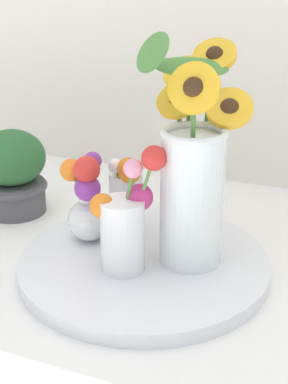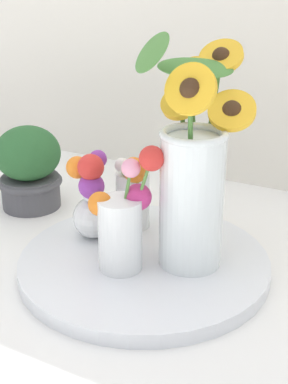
{
  "view_description": "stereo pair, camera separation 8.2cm",
  "coord_description": "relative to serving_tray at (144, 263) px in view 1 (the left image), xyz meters",
  "views": [
    {
      "loc": [
        0.27,
        -0.6,
        0.45
      ],
      "look_at": [
        -0.01,
        0.11,
        0.14
      ],
      "focal_mm": 50.0,
      "sensor_mm": 36.0,
      "label": 1
    },
    {
      "loc": [
        0.34,
        -0.56,
        0.45
      ],
      "look_at": [
        -0.01,
        0.11,
        0.14
      ],
      "focal_mm": 50.0,
      "sensor_mm": 36.0,
      "label": 2
    }
  ],
  "objects": [
    {
      "name": "ground_plane",
      "position": [
        0.01,
        -0.11,
        -0.01
      ],
      "size": [
        6.0,
        6.0,
        0.0
      ],
      "primitive_type": "plane",
      "color": "white"
    },
    {
      "name": "vase_small_center",
      "position": [
        -0.01,
        -0.04,
        0.09
      ],
      "size": [
        0.11,
        0.08,
        0.2
      ],
      "color": "white",
      "rests_on": "serving_tray"
    },
    {
      "name": "mason_jar_sunflowers",
      "position": [
        0.07,
        0.03,
        0.15
      ],
      "size": [
        0.18,
        0.2,
        0.36
      ],
      "color": "silver",
      "rests_on": "serving_tray"
    },
    {
      "name": "vase_bulb_right",
      "position": [
        -0.11,
        0.02,
        0.08
      ],
      "size": [
        0.08,
        0.07,
        0.16
      ],
      "color": "white",
      "rests_on": "serving_tray"
    },
    {
      "name": "potted_plant",
      "position": [
        -0.32,
        0.11,
        0.07
      ],
      "size": [
        0.13,
        0.13,
        0.17
      ],
      "color": "#4C4C51",
      "rests_on": "ground_plane"
    },
    {
      "name": "vase_small_back",
      "position": [
        -0.07,
        0.09,
        0.08
      ],
      "size": [
        0.07,
        0.07,
        0.14
      ],
      "color": "white",
      "rests_on": "serving_tray"
    },
    {
      "name": "serving_tray",
      "position": [
        0.0,
        0.0,
        0.0
      ],
      "size": [
        0.4,
        0.4,
        0.02
      ],
      "color": "silver",
      "rests_on": "ground_plane"
    }
  ]
}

